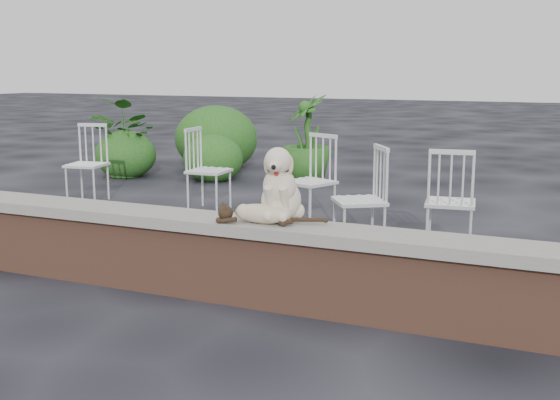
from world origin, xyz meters
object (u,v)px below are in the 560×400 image
at_px(dog, 281,182).
at_px(potted_plant_a, 127,137).
at_px(chair_d, 359,199).
at_px(chair_a, 87,163).
at_px(chair_b, 310,180).
at_px(chair_e, 209,169).
at_px(cat, 262,212).
at_px(chair_c, 450,201).
at_px(potted_plant_b, 307,138).

distance_m(dog, potted_plant_a, 6.03).
height_order(dog, chair_d, dog).
height_order(chair_a, chair_b, same).
xyz_separation_m(chair_e, chair_d, (2.10, -1.04, 0.00)).
bearing_deg(chair_a, potted_plant_a, 100.68).
distance_m(dog, cat, 0.25).
xyz_separation_m(dog, chair_b, (-0.66, 2.28, -0.37)).
height_order(chair_a, potted_plant_a, potted_plant_a).
xyz_separation_m(chair_c, chair_b, (-1.52, 0.53, 0.00)).
xyz_separation_m(potted_plant_a, potted_plant_b, (2.61, 0.67, 0.03)).
bearing_deg(potted_plant_a, cat, -45.84).
xyz_separation_m(chair_a, potted_plant_b, (1.90, 2.49, 0.15)).
bearing_deg(dog, chair_d, 74.24).
relative_size(cat, potted_plant_a, 0.75).
relative_size(chair_a, chair_d, 1.00).
distance_m(dog, chair_e, 3.26).
bearing_deg(chair_e, chair_c, -108.19).
bearing_deg(potted_plant_a, chair_c, -25.44).
bearing_deg(potted_plant_a, chair_e, -35.72).
height_order(chair_c, potted_plant_a, potted_plant_a).
relative_size(dog, potted_plant_b, 0.42).
xyz_separation_m(chair_b, potted_plant_b, (-1.04, 2.60, 0.15)).
distance_m(chair_c, chair_b, 1.61).
height_order(chair_a, potted_plant_b, potted_plant_b).
relative_size(dog, chair_e, 0.56).
height_order(chair_e, potted_plant_b, potted_plant_b).
bearing_deg(chair_c, potted_plant_a, -33.03).
xyz_separation_m(chair_d, chair_b, (-0.76, 0.78, 0.00)).
bearing_deg(chair_b, dog, -50.56).
bearing_deg(dog, potted_plant_b, 97.50).
xyz_separation_m(chair_a, chair_e, (1.61, 0.15, 0.00)).
distance_m(chair_a, chair_d, 3.81).
bearing_deg(cat, chair_b, 91.66).
height_order(cat, chair_e, chair_e).
xyz_separation_m(cat, chair_e, (-1.92, 2.69, -0.19)).
relative_size(cat, chair_d, 0.94).
bearing_deg(chair_d, cat, -39.16).
height_order(chair_a, chair_d, same).
bearing_deg(dog, chair_a, 134.72).
bearing_deg(chair_b, chair_d, -22.11).
bearing_deg(chair_c, chair_e, -23.18).
bearing_deg(chair_e, chair_d, -118.95).
bearing_deg(chair_a, chair_d, -24.03).
bearing_deg(potted_plant_b, chair_c, -50.70).
distance_m(chair_a, chair_c, 4.51).
bearing_deg(chair_e, potted_plant_a, 51.67).
bearing_deg(potted_plant_a, chair_a, -68.75).
xyz_separation_m(chair_a, potted_plant_a, (-0.71, 1.82, 0.12)).
xyz_separation_m(chair_c, potted_plant_a, (-5.17, 2.46, 0.12)).
relative_size(cat, chair_a, 0.94).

